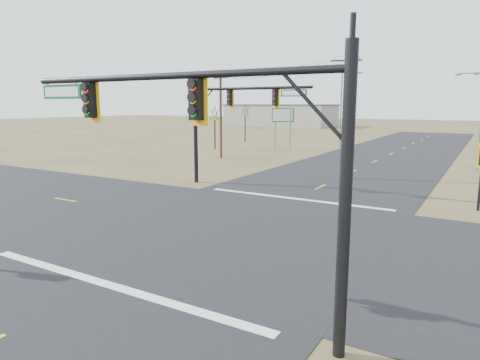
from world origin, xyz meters
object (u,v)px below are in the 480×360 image
object	(u,v)px
utility_pole_near	(344,115)
mast_arm_near	(207,128)
bare_tree_b	(245,110)
highway_sign	(283,120)
streetlight_c	(343,105)
streetlight_a	(479,115)
mast_arm_far	(228,111)
utility_pole_far	(221,114)
bare_tree_a	(215,113)

from	to	relation	value
utility_pole_near	mast_arm_near	bearing A→B (deg)	-81.07
mast_arm_near	bare_tree_b	size ratio (longest dim) A/B	1.69
highway_sign	streetlight_c	xyz separation A→B (m)	(5.48, 7.18, 1.89)
highway_sign	streetlight_a	world-z (taller)	streetlight_a
utility_pole_near	streetlight_a	distance (m)	13.43
streetlight_a	bare_tree_b	size ratio (longest dim) A/B	1.42
streetlight_c	mast_arm_far	bearing A→B (deg)	-91.29
mast_arm_near	utility_pole_far	size ratio (longest dim) A/B	1.13
mast_arm_near	streetlight_c	xyz separation A→B (m)	(-11.56, 48.43, 0.50)
mast_arm_far	bare_tree_b	xyz separation A→B (m)	(-17.37, 32.47, -0.47)
streetlight_c	highway_sign	bearing A→B (deg)	-131.91
mast_arm_far	highway_sign	world-z (taller)	mast_arm_far
mast_arm_far	utility_pole_near	size ratio (longest dim) A/B	0.95
utility_pole_far	highway_sign	distance (m)	11.61
mast_arm_near	highway_sign	world-z (taller)	mast_arm_near
mast_arm_far	streetlight_a	xyz separation A→B (m)	(14.89, 17.38, -0.50)
utility_pole_far	streetlight_a	xyz separation A→B (m)	(24.23, 4.08, 0.09)
streetlight_a	streetlight_c	size ratio (longest dim) A/B	0.85
streetlight_c	utility_pole_far	bearing A→B (deg)	-116.60
streetlight_c	bare_tree_b	bearing A→B (deg)	173.25
highway_sign	streetlight_c	world-z (taller)	streetlight_c
utility_pole_near	streetlight_c	distance (m)	25.78
mast_arm_far	utility_pole_far	bearing A→B (deg)	136.19
highway_sign	mast_arm_far	bearing A→B (deg)	-92.90
bare_tree_a	streetlight_c	bearing A→B (deg)	39.59
mast_arm_near	bare_tree_a	bearing A→B (deg)	127.76
utility_pole_far	bare_tree_b	bearing A→B (deg)	112.71
mast_arm_far	highway_sign	bearing A→B (deg)	117.58
utility_pole_far	mast_arm_near	bearing A→B (deg)	-57.41
highway_sign	bare_tree_a	bearing A→B (deg)	-173.20
mast_arm_near	streetlight_a	size ratio (longest dim) A/B	1.19
mast_arm_far	streetlight_a	world-z (taller)	streetlight_a
mast_arm_near	bare_tree_b	bearing A→B (deg)	122.98
mast_arm_near	utility_pole_far	world-z (taller)	utility_pole_far
streetlight_a	bare_tree_b	world-z (taller)	streetlight_a
highway_sign	bare_tree_b	size ratio (longest dim) A/B	0.87
bare_tree_b	highway_sign	bearing A→B (deg)	-37.71
bare_tree_b	mast_arm_far	bearing A→B (deg)	-61.86
mast_arm_near	utility_pole_near	world-z (taller)	utility_pole_near
highway_sign	bare_tree_a	world-z (taller)	bare_tree_a
mast_arm_far	streetlight_c	bearing A→B (deg)	104.37
mast_arm_near	highway_sign	distance (m)	44.65
highway_sign	bare_tree_b	world-z (taller)	bare_tree_b
mast_arm_near	streetlight_a	bearing A→B (deg)	85.42
mast_arm_far	bare_tree_a	bearing A→B (deg)	137.25
streetlight_c	streetlight_a	bearing A→B (deg)	-45.49
utility_pole_near	utility_pole_far	xyz separation A→B (m)	(-15.33, 5.98, -0.25)
highway_sign	streetlight_c	bearing A→B (deg)	33.27
utility_pole_near	streetlight_a	bearing A→B (deg)	48.54
streetlight_a	streetlight_c	bearing A→B (deg)	140.91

